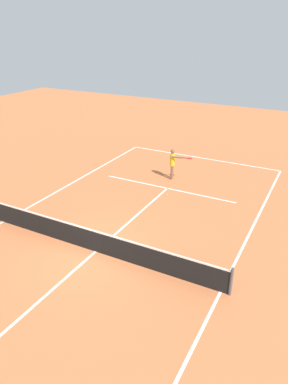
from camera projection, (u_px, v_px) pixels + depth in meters
ground_plane at (96, 251)px, 14.12m from camera, size 60.00×60.00×0.00m
court_lines at (96, 251)px, 14.11m from camera, size 10.19×24.76×0.01m
tennis_net at (95, 241)px, 13.91m from camera, size 10.79×0.10×1.07m
player_serving at (173, 162)px, 20.31m from camera, size 1.34×0.45×1.77m
tennis_ball at (167, 195)px, 18.70m from camera, size 0.07×0.07×0.07m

